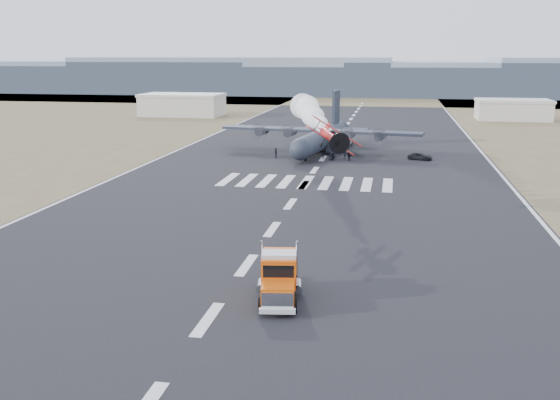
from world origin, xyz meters
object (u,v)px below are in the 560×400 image
(crew_a, at_px, (305,154))
(crew_g, at_px, (334,156))
(crew_h, at_px, (323,155))
(transport_aircraft, at_px, (322,137))
(crew_b, at_px, (333,155))
(crew_f, at_px, (349,156))
(hangar_left, at_px, (182,105))
(crew_c, at_px, (345,154))
(aerobatic_biplane, at_px, (331,137))
(hangar_right, at_px, (513,109))
(support_vehicle, at_px, (420,156))
(crew_d, at_px, (276,153))
(crew_e, at_px, (331,156))
(semi_truck, at_px, (279,276))

(crew_a, bearing_deg, crew_g, 67.64)
(crew_g, xyz_separation_m, crew_h, (-2.22, 1.40, -0.10))
(transport_aircraft, xyz_separation_m, crew_b, (3.06, -9.03, -1.99))
(crew_f, bearing_deg, crew_h, 30.41)
(crew_a, relative_size, crew_h, 1.05)
(hangar_left, relative_size, crew_c, 13.58)
(aerobatic_biplane, bearing_deg, hangar_right, 58.33)
(crew_a, relative_size, crew_c, 0.92)
(transport_aircraft, relative_size, crew_g, 21.99)
(crew_c, bearing_deg, support_vehicle, -168.48)
(crew_d, xyz_separation_m, crew_h, (8.63, 0.42, -0.13))
(hangar_left, relative_size, crew_g, 13.81)
(hangar_right, relative_size, crew_f, 12.30)
(crew_a, relative_size, crew_f, 0.99)
(hangar_right, bearing_deg, crew_a, -122.26)
(crew_e, relative_size, crew_f, 0.98)
(crew_e, bearing_deg, transport_aircraft, -123.27)
(transport_aircraft, height_order, crew_b, transport_aircraft)
(crew_g, bearing_deg, crew_a, 55.07)
(support_vehicle, height_order, crew_h, crew_h)
(hangar_left, xyz_separation_m, crew_b, (53.95, -73.90, -2.50))
(crew_c, bearing_deg, crew_b, 28.26)
(crew_f, distance_m, crew_g, 2.64)
(aerobatic_biplane, bearing_deg, crew_a, 89.25)
(semi_truck, bearing_deg, transport_aircraft, 85.50)
(hangar_right, height_order, crew_e, hangar_right)
(support_vehicle, bearing_deg, crew_a, 112.05)
(hangar_right, relative_size, crew_b, 11.28)
(hangar_left, bearing_deg, crew_b, -53.87)
(crew_f, distance_m, crew_h, 4.92)
(transport_aircraft, distance_m, crew_e, 10.25)
(crew_a, distance_m, crew_c, 7.26)
(crew_d, height_order, crew_h, crew_d)
(crew_f, bearing_deg, transport_aircraft, -16.22)
(support_vehicle, distance_m, crew_b, 15.67)
(crew_b, relative_size, crew_e, 1.11)
(crew_g, bearing_deg, hangar_right, -45.83)
(crew_d, bearing_deg, crew_b, 63.77)
(semi_truck, distance_m, crew_a, 67.55)
(hangar_left, height_order, hangar_right, hangar_left)
(aerobatic_biplane, relative_size, crew_a, 3.84)
(aerobatic_biplane, height_order, support_vehicle, aerobatic_biplane)
(crew_e, bearing_deg, support_vehicle, 143.15)
(crew_b, bearing_deg, crew_f, -124.04)
(semi_truck, height_order, transport_aircraft, transport_aircraft)
(hangar_right, relative_size, crew_h, 13.00)
(crew_e, xyz_separation_m, crew_g, (0.69, -0.33, 0.07))
(transport_aircraft, bearing_deg, crew_d, -121.28)
(transport_aircraft, relative_size, crew_h, 24.74)
(hangar_left, bearing_deg, crew_f, -52.63)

